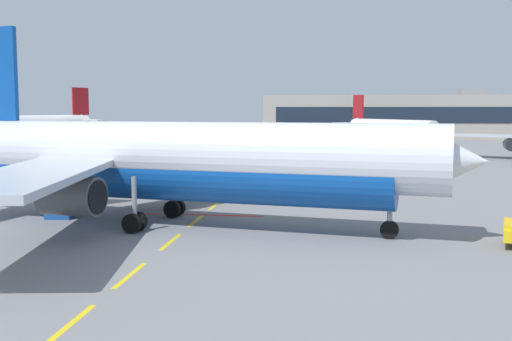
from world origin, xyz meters
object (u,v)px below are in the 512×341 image
at_px(airliner_foreground, 176,160).
at_px(airliner_far_center, 389,129).
at_px(airliner_far_right, 29,126).
at_px(uld_cargo_container, 60,206).

xyz_separation_m(airliner_foreground, airliner_far_center, (19.98, 83.52, -0.77)).
height_order(airliner_foreground, airliner_far_center, airliner_foreground).
bearing_deg(airliner_far_right, airliner_far_center, 7.06).
height_order(airliner_far_right, uld_cargo_container, airliner_far_right).
relative_size(airliner_foreground, uld_cargo_container, 19.78).
xyz_separation_m(airliner_foreground, uld_cargo_container, (-8.05, 1.55, -3.15)).
height_order(airliner_foreground, airliner_far_right, airliner_foreground).
height_order(airliner_far_center, uld_cargo_container, airliner_far_center).
relative_size(airliner_far_right, uld_cargo_container, 17.65).
xyz_separation_m(airliner_far_center, airliner_far_right, (-67.98, -8.42, 0.49)).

